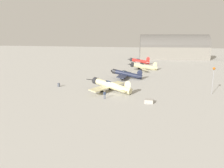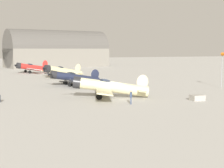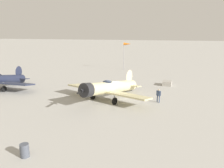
{
  "view_description": "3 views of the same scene",
  "coord_description": "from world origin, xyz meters",
  "px_view_note": "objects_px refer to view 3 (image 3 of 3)",
  "views": [
    {
      "loc": [
        -45.91,
        -12.65,
        11.99
      ],
      "look_at": [
        0.0,
        0.0,
        1.8
      ],
      "focal_mm": 35.91,
      "sensor_mm": 36.0,
      "label": 1
    },
    {
      "loc": [
        -40.26,
        16.85,
        6.27
      ],
      "look_at": [
        0.0,
        0.0,
        1.8
      ],
      "focal_mm": 54.76,
      "sensor_mm": 36.0,
      "label": 2
    },
    {
      "loc": [
        -7.36,
        24.3,
        7.86
      ],
      "look_at": [
        0.0,
        0.0,
        1.8
      ],
      "focal_mm": 34.86,
      "sensor_mm": 36.0,
      "label": 3
    }
  ],
  "objects_px": {
    "airplane_foreground": "(109,88)",
    "windsock_mast": "(127,45)",
    "equipment_crate": "(167,83)",
    "airplane_mid_apron": "(0,80)",
    "ground_crew_mechanic": "(159,94)",
    "fuel_drum": "(25,150)"
  },
  "relations": [
    {
      "from": "airplane_mid_apron",
      "to": "windsock_mast",
      "type": "relative_size",
      "value": 1.89
    },
    {
      "from": "airplane_foreground",
      "to": "fuel_drum",
      "type": "bearing_deg",
      "value": 12.79
    },
    {
      "from": "airplane_foreground",
      "to": "airplane_mid_apron",
      "type": "distance_m",
      "value": 16.23
    },
    {
      "from": "airplane_mid_apron",
      "to": "fuel_drum",
      "type": "relative_size",
      "value": 12.17
    },
    {
      "from": "airplane_foreground",
      "to": "windsock_mast",
      "type": "distance_m",
      "value": 21.68
    },
    {
      "from": "ground_crew_mechanic",
      "to": "equipment_crate",
      "type": "bearing_deg",
      "value": -151.73
    },
    {
      "from": "airplane_mid_apron",
      "to": "equipment_crate",
      "type": "distance_m",
      "value": 24.3
    },
    {
      "from": "fuel_drum",
      "to": "ground_crew_mechanic",
      "type": "bearing_deg",
      "value": -117.48
    },
    {
      "from": "airplane_mid_apron",
      "to": "fuel_drum",
      "type": "distance_m",
      "value": 19.98
    },
    {
      "from": "fuel_drum",
      "to": "windsock_mast",
      "type": "xyz_separation_m",
      "value": [
        1.26,
        -34.56,
        4.76
      ]
    },
    {
      "from": "equipment_crate",
      "to": "ground_crew_mechanic",
      "type": "bearing_deg",
      "value": 86.36
    },
    {
      "from": "windsock_mast",
      "to": "airplane_foreground",
      "type": "bearing_deg",
      "value": 97.48
    },
    {
      "from": "equipment_crate",
      "to": "windsock_mast",
      "type": "xyz_separation_m",
      "value": [
        9.05,
        -11.93,
        4.87
      ]
    },
    {
      "from": "equipment_crate",
      "to": "windsock_mast",
      "type": "height_order",
      "value": "windsock_mast"
    },
    {
      "from": "ground_crew_mechanic",
      "to": "fuel_drum",
      "type": "bearing_deg",
      "value": 4.42
    },
    {
      "from": "ground_crew_mechanic",
      "to": "airplane_mid_apron",
      "type": "bearing_deg",
      "value": -57.02
    },
    {
      "from": "ground_crew_mechanic",
      "to": "windsock_mast",
      "type": "xyz_separation_m",
      "value": [
        8.49,
        -20.66,
        4.25
      ]
    },
    {
      "from": "airplane_foreground",
      "to": "airplane_mid_apron",
      "type": "height_order",
      "value": "airplane_foreground"
    },
    {
      "from": "airplane_mid_apron",
      "to": "ground_crew_mechanic",
      "type": "relative_size",
      "value": 6.86
    },
    {
      "from": "airplane_mid_apron",
      "to": "fuel_drum",
      "type": "bearing_deg",
      "value": 47.32
    },
    {
      "from": "airplane_mid_apron",
      "to": "equipment_crate",
      "type": "bearing_deg",
      "value": 111.94
    },
    {
      "from": "airplane_mid_apron",
      "to": "ground_crew_mechanic",
      "type": "distance_m",
      "value": 21.95
    }
  ]
}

